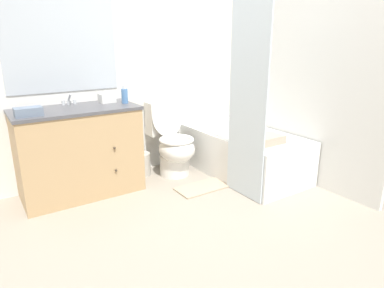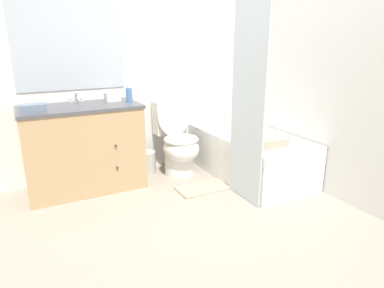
# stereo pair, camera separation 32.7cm
# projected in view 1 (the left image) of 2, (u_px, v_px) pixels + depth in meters

# --- Properties ---
(ground_plane) EXTENTS (14.00, 14.00, 0.00)m
(ground_plane) POSITION_uv_depth(u_px,v_px,m) (228.00, 230.00, 2.77)
(ground_plane) COLOR gray
(wall_back) EXTENTS (8.00, 0.06, 2.50)m
(wall_back) POSITION_uv_depth(u_px,v_px,m) (134.00, 61.00, 3.73)
(wall_back) COLOR silver
(wall_back) RESTS_ON ground_plane
(wall_right) EXTENTS (0.05, 2.65, 2.50)m
(wall_right) POSITION_uv_depth(u_px,v_px,m) (280.00, 61.00, 3.77)
(wall_right) COLOR silver
(wall_right) RESTS_ON ground_plane
(vanity_cabinet) EXTENTS (1.14, 0.59, 0.87)m
(vanity_cabinet) POSITION_uv_depth(u_px,v_px,m) (79.00, 151.00, 3.33)
(vanity_cabinet) COLOR tan
(vanity_cabinet) RESTS_ON ground_plane
(sink_faucet) EXTENTS (0.14, 0.12, 0.12)m
(sink_faucet) POSITION_uv_depth(u_px,v_px,m) (69.00, 101.00, 3.34)
(sink_faucet) COLOR silver
(sink_faucet) RESTS_ON vanity_cabinet
(toilet) EXTENTS (0.39, 0.62, 0.84)m
(toilet) POSITION_uv_depth(u_px,v_px,m) (173.00, 144.00, 3.85)
(toilet) COLOR white
(toilet) RESTS_ON ground_plane
(bathtub) EXTENTS (0.77, 1.49, 0.48)m
(bathtub) POSITION_uv_depth(u_px,v_px,m) (242.00, 152.00, 3.91)
(bathtub) COLOR white
(bathtub) RESTS_ON ground_plane
(shower_curtain) EXTENTS (0.01, 0.49, 1.88)m
(shower_curtain) POSITION_uv_depth(u_px,v_px,m) (248.00, 100.00, 3.12)
(shower_curtain) COLOR silver
(shower_curtain) RESTS_ON ground_plane
(wastebasket) EXTENTS (0.21, 0.21, 0.26)m
(wastebasket) POSITION_uv_depth(u_px,v_px,m) (141.00, 164.00, 3.87)
(wastebasket) COLOR #B7B2A8
(wastebasket) RESTS_ON ground_plane
(tissue_box) EXTENTS (0.15, 0.14, 0.11)m
(tissue_box) POSITION_uv_depth(u_px,v_px,m) (107.00, 98.00, 3.47)
(tissue_box) COLOR white
(tissue_box) RESTS_ON vanity_cabinet
(soap_dispenser) EXTENTS (0.07, 0.07, 0.17)m
(soap_dispenser) POSITION_uv_depth(u_px,v_px,m) (125.00, 96.00, 3.41)
(soap_dispenser) COLOR #4C7AB2
(soap_dispenser) RESTS_ON vanity_cabinet
(hand_towel_folded) EXTENTS (0.22, 0.13, 0.07)m
(hand_towel_folded) POSITION_uv_depth(u_px,v_px,m) (28.00, 112.00, 2.85)
(hand_towel_folded) COLOR slate
(hand_towel_folded) RESTS_ON vanity_cabinet
(bath_towel_folded) EXTENTS (0.36, 0.23, 0.08)m
(bath_towel_folded) POSITION_uv_depth(u_px,v_px,m) (265.00, 140.00, 3.41)
(bath_towel_folded) COLOR tan
(bath_towel_folded) RESTS_ON bathtub
(bath_mat) EXTENTS (0.56, 0.28, 0.02)m
(bath_mat) POSITION_uv_depth(u_px,v_px,m) (203.00, 187.00, 3.55)
(bath_mat) COLOR tan
(bath_mat) RESTS_ON ground_plane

